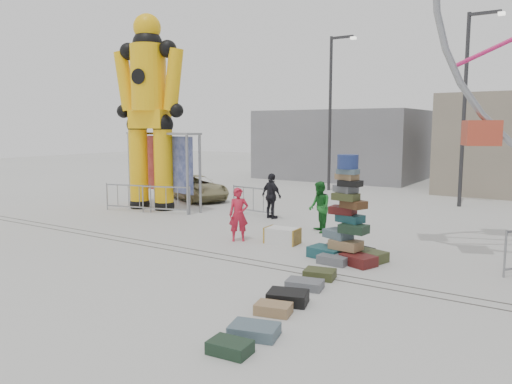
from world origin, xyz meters
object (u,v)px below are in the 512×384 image
Objects in this scene: pedestrian_red at (239,215)px; parked_suv at (195,188)px; lamp_post_right at (467,100)px; barricade_dummy_b at (166,200)px; suitcase_tower at (347,231)px; pedestrian_black at (272,196)px; barricade_dummy_a at (129,198)px; lamp_post_left at (332,105)px; barricade_dummy_c at (253,201)px; steamer_trunk at (282,236)px; pedestrian_green at (319,207)px; banner_scaffold at (162,151)px; crash_test_dummy at (149,105)px.

pedestrian_red is 0.40× the size of parked_suv.
barricade_dummy_b is at bearing -139.09° from lamp_post_right.
suitcase_tower is at bearing -34.28° from barricade_dummy_b.
lamp_post_right is 4.75× the size of pedestrian_black.
barricade_dummy_a is at bearing -179.47° from suitcase_tower.
lamp_post_left reaches higher than pedestrian_red.
lamp_post_right reaches higher than pedestrian_red.
barricade_dummy_a is 5.12m from barricade_dummy_c.
steamer_trunk is at bearing -18.24° from pedestrian_red.
pedestrian_red is at bearing -73.38° from pedestrian_green.
banner_scaffold is 2.20× the size of barricade_dummy_a.
barricade_dummy_b is (-2.37, -10.12, -3.93)m from lamp_post_left.
crash_test_dummy is at bearing -144.42° from lamp_post_right.
banner_scaffold is 2.76× the size of pedestrian_red.
parked_suv is (-4.56, 2.01, 0.01)m from barricade_dummy_c.
lamp_post_left reaches higher than crash_test_dummy.
lamp_post_right is at bearing -15.95° from lamp_post_left.
lamp_post_right is 12.83m from banner_scaffold.
barricade_dummy_a is (-11.04, -8.51, -3.93)m from lamp_post_right.
pedestrian_red is at bearing -55.86° from barricade_dummy_c.
barricade_dummy_c is at bearing -90.34° from parked_suv.
parked_suv is at bearing -4.20° from pedestrian_black.
barricade_dummy_a is 0.50× the size of parked_suv.
barricade_dummy_c is (4.73, 1.94, 0.00)m from barricade_dummy_a.
barricade_dummy_a is 8.24m from pedestrian_green.
banner_scaffold is 7.16m from pedestrian_red.
parked_suv is (-10.86, -4.56, -3.92)m from lamp_post_right.
crash_test_dummy is 4.03× the size of barricade_dummy_a.
suitcase_tower is 0.33× the size of crash_test_dummy.
barricade_dummy_a is (-0.40, -0.90, -3.70)m from crash_test_dummy.
banner_scaffold is at bearing -145.66° from lamp_post_right.
parked_suv is (-0.42, 2.57, -1.80)m from banner_scaffold.
crash_test_dummy reaches higher than barricade_dummy_b.
banner_scaffold reaches higher than pedestrian_red.
lamp_post_right is 14.49m from barricade_dummy_a.
barricade_dummy_a is at bearing -111.02° from lamp_post_left.
parked_suv is at bearing -157.21° from lamp_post_right.
barricade_dummy_b and barricade_dummy_c have the same top height.
steamer_trunk is 4.74m from barricade_dummy_c.
pedestrian_green is 8.76m from parked_suv.
pedestrian_red is 3.81m from pedestrian_black.
lamp_post_left reaches higher than barricade_dummy_a.
barricade_dummy_b is (1.27, -0.51, -3.70)m from crash_test_dummy.
steamer_trunk is 2.09m from pedestrian_green.
barricade_dummy_b is 1.21× the size of pedestrian_green.
parked_suv is at bearing 95.02° from barricade_dummy_b.
parked_suv is at bearing -120.48° from lamp_post_left.
pedestrian_red is (5.09, -2.32, 0.25)m from barricade_dummy_b.
pedestrian_green is (4.18, -10.01, -3.66)m from lamp_post_left.
barricade_dummy_b is (1.67, 0.39, 0.00)m from barricade_dummy_a.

